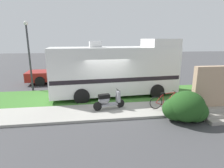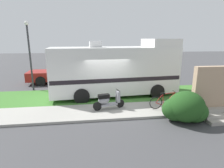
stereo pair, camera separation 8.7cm
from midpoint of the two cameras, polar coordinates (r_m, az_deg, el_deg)
The scene contains 11 objects.
ground_plane at distance 10.40m, azimuth -1.28°, elevation -6.34°, with size 80.00×80.00×0.00m, color #424244.
sidewalk at distance 9.27m, azimuth -0.38°, elevation -8.54°, with size 24.00×2.00×0.12m.
grass_strip at distance 11.79m, azimuth -2.16°, elevation -3.64°, with size 24.00×3.40×0.08m.
motorhome_rv at distance 11.59m, azimuth 1.04°, elevation 4.59°, with size 8.02×2.98×3.61m.
scooter at distance 9.23m, azimuth -1.55°, elevation -5.20°, with size 1.65×0.62×0.97m.
bicycle at distance 9.74m, azimuth 16.33°, elevation -5.25°, with size 1.74×0.52×0.89m.
pickup_truck_near at distance 15.90m, azimuth -13.56°, elevation 3.88°, with size 5.57×2.32×1.72m.
porch_steps at distance 9.80m, azimuth 29.12°, elevation -3.49°, with size 2.00×1.26×2.40m.
bush_by_porch at distance 8.70m, azimuth 21.80°, elevation -6.97°, with size 1.94×1.45×1.37m.
bottle_green at distance 11.27m, azimuth 25.07°, elevation -4.87°, with size 0.06×0.06×0.25m.
street_lamp_post at distance 13.86m, azimuth -24.82°, elevation 9.57°, with size 0.28×0.28×4.76m.
Camera 1 is at (-1.20, -9.67, 3.61)m, focal length 29.16 mm.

